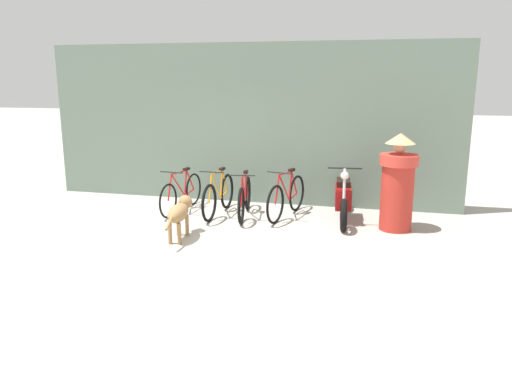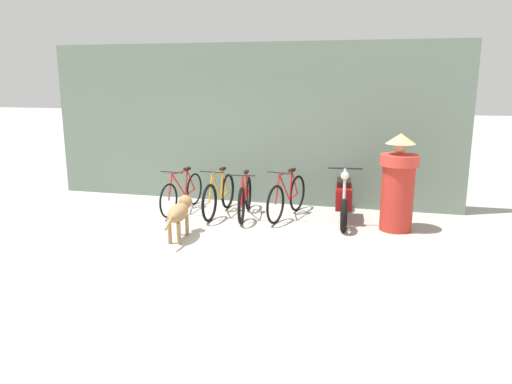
% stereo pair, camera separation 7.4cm
% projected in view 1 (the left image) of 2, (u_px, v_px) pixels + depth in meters
% --- Properties ---
extents(ground_plane, '(60.00, 60.00, 0.00)m').
position_uv_depth(ground_plane, '(198.00, 246.00, 7.66)').
color(ground_plane, '#ADA89E').
extents(shop_wall_back, '(8.48, 0.20, 3.19)m').
position_uv_depth(shop_wall_back, '(247.00, 124.00, 10.10)').
color(shop_wall_back, slate).
rests_on(shop_wall_back, ground).
extents(bicycle_0, '(0.46, 1.69, 0.84)m').
position_uv_depth(bicycle_0, '(182.00, 193.00, 9.58)').
color(bicycle_0, black).
rests_on(bicycle_0, ground).
extents(bicycle_1, '(0.46, 1.67, 0.89)m').
position_uv_depth(bicycle_1, '(219.00, 196.00, 9.32)').
color(bicycle_1, black).
rests_on(bicycle_1, ground).
extents(bicycle_2, '(0.46, 1.63, 0.85)m').
position_uv_depth(bicycle_2, '(245.00, 198.00, 9.21)').
color(bicycle_2, black).
rests_on(bicycle_2, ground).
extents(bicycle_3, '(0.51, 1.65, 0.90)m').
position_uv_depth(bicycle_3, '(287.00, 197.00, 9.17)').
color(bicycle_3, black).
rests_on(bicycle_3, ground).
extents(motorcycle, '(0.58, 1.95, 1.03)m').
position_uv_depth(motorcycle, '(343.00, 198.00, 8.95)').
color(motorcycle, black).
rests_on(motorcycle, ground).
extents(stray_dog, '(0.35, 1.22, 0.63)m').
position_uv_depth(stray_dog, '(180.00, 212.00, 7.92)').
color(stray_dog, '#997247').
rests_on(stray_dog, ground).
extents(person_in_robes, '(0.75, 0.75, 1.64)m').
position_uv_depth(person_in_robes, '(398.00, 183.00, 8.30)').
color(person_in_robes, '#B72D23').
rests_on(person_in_robes, ground).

